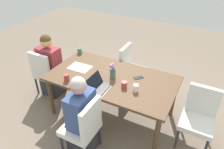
# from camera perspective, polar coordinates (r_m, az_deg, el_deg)

# --- Properties ---
(ground_plane) EXTENTS (10.00, 10.00, 0.00)m
(ground_plane) POSITION_cam_1_polar(r_m,az_deg,el_deg) (3.71, 0.00, -10.45)
(ground_plane) COLOR #756656
(dining_table) EXTENTS (1.95, 1.06, 0.75)m
(dining_table) POSITION_cam_1_polar(r_m,az_deg,el_deg) (3.28, 0.00, -1.82)
(dining_table) COLOR brown
(dining_table) RESTS_ON ground_plane
(chair_near_left_near) EXTENTS (0.44, 0.44, 0.90)m
(chair_near_left_near) POSITION_cam_1_polar(r_m,az_deg,el_deg) (2.85, -7.53, -13.53)
(chair_near_left_near) COLOR silver
(chair_near_left_near) RESTS_ON ground_plane
(person_near_left_near) EXTENTS (0.36, 0.40, 1.19)m
(person_near_left_near) POSITION_cam_1_polar(r_m,az_deg,el_deg) (2.89, -8.15, -11.87)
(person_near_left_near) COLOR #2D2D33
(person_near_left_near) RESTS_ON ground_plane
(chair_head_left_left_mid) EXTENTS (0.44, 0.44, 0.90)m
(chair_head_left_left_mid) POSITION_cam_1_polar(r_m,az_deg,el_deg) (4.05, -17.43, 0.86)
(chair_head_left_left_mid) COLOR silver
(chair_head_left_left_mid) RESTS_ON ground_plane
(person_head_left_left_mid) EXTENTS (0.40, 0.36, 1.19)m
(person_head_left_left_mid) POSITION_cam_1_polar(r_m,az_deg,el_deg) (4.04, -16.17, 1.48)
(person_head_left_left_mid) COLOR #2D2D33
(person_head_left_left_mid) RESTS_ON ground_plane
(chair_far_left_far) EXTENTS (0.44, 0.44, 0.90)m
(chair_far_left_far) POSITION_cam_1_polar(r_m,az_deg,el_deg) (4.01, 5.02, 2.06)
(chair_far_left_far) COLOR silver
(chair_far_left_far) RESTS_ON ground_plane
(chair_head_right_right_near) EXTENTS (0.44, 0.44, 0.90)m
(chair_head_right_right_near) POSITION_cam_1_polar(r_m,az_deg,el_deg) (3.20, 22.44, -10.03)
(chair_head_right_right_near) COLOR silver
(chair_head_right_right_near) RESTS_ON ground_plane
(flower_vase) EXTENTS (0.09, 0.09, 0.26)m
(flower_vase) POSITION_cam_1_polar(r_m,az_deg,el_deg) (3.17, 0.14, 0.92)
(flower_vase) COLOR #4C6B60
(flower_vase) RESTS_ON dining_table
(placemat_near_left_near) EXTENTS (0.26, 0.36, 0.00)m
(placemat_near_left_near) POSITION_cam_1_polar(r_m,az_deg,el_deg) (2.98, -3.67, -4.12)
(placemat_near_left_near) COLOR beige
(placemat_near_left_near) RESTS_ON dining_table
(placemat_head_left_left_mid) EXTENTS (0.37, 0.27, 0.00)m
(placemat_head_left_left_mid) POSITION_cam_1_polar(r_m,az_deg,el_deg) (3.52, -8.66, 1.92)
(placemat_head_left_left_mid) COLOR beige
(placemat_head_left_left_mid) RESTS_ON dining_table
(laptop_near_left_near) EXTENTS (0.22, 0.32, 0.20)m
(laptop_near_left_near) POSITION_cam_1_polar(r_m,az_deg,el_deg) (2.98, -3.83, -3.19)
(laptop_near_left_near) COLOR black
(laptop_near_left_near) RESTS_ON dining_table
(coffee_mug_near_left) EXTENTS (0.07, 0.07, 0.11)m
(coffee_mug_near_left) POSITION_cam_1_polar(r_m,az_deg,el_deg) (2.94, 6.38, -3.65)
(coffee_mug_near_left) COLOR white
(coffee_mug_near_left) RESTS_ON dining_table
(coffee_mug_near_right) EXTENTS (0.08, 0.08, 0.10)m
(coffee_mug_near_right) POSITION_cam_1_polar(r_m,az_deg,el_deg) (3.95, -8.74, 6.34)
(coffee_mug_near_right) COLOR #47704C
(coffee_mug_near_right) RESTS_ON dining_table
(coffee_mug_centre_left) EXTENTS (0.08, 0.08, 0.11)m
(coffee_mug_centre_left) POSITION_cam_1_polar(r_m,az_deg,el_deg) (3.21, -12.18, -0.81)
(coffee_mug_centre_left) COLOR #AD3D38
(coffee_mug_centre_left) RESTS_ON dining_table
(coffee_mug_centre_right) EXTENTS (0.08, 0.08, 0.10)m
(coffee_mug_centre_right) POSITION_cam_1_polar(r_m,az_deg,el_deg) (3.00, 3.32, -2.75)
(coffee_mug_centre_right) COLOR #AD3D38
(coffee_mug_centre_right) RESTS_ON dining_table
(phone_black) EXTENTS (0.15, 0.16, 0.01)m
(phone_black) POSITION_cam_1_polar(r_m,az_deg,el_deg) (3.25, 7.17, -0.86)
(phone_black) COLOR black
(phone_black) RESTS_ON dining_table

